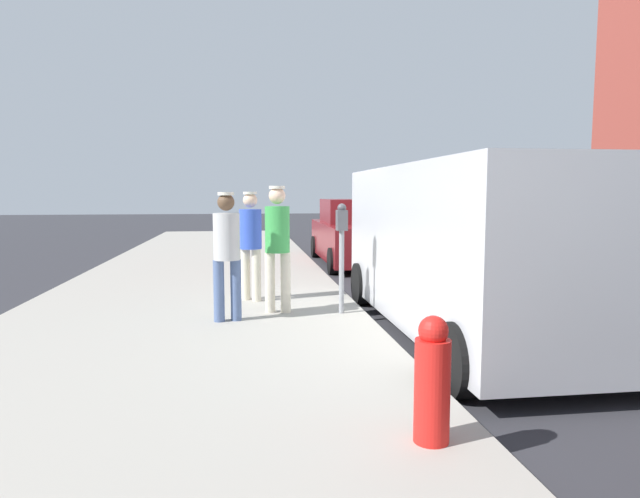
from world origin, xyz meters
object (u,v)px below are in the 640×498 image
Objects in this scene: pedestrian_in_gray at (227,248)px; parked_van at (470,245)px; parked_sedan_behind at (357,235)px; fire_hydrant at (432,381)px; parking_meter_near at (342,239)px; pedestrian_in_green at (277,240)px; pedestrian_in_blue at (251,239)px.

parked_van is (-3.05, 0.57, 0.05)m from pedestrian_in_gray.
fire_hydrant is (1.62, 10.23, -0.18)m from parked_sedan_behind.
pedestrian_in_gray reaches higher than parking_meter_near.
parked_sedan_behind reaches higher than fire_hydrant.
pedestrian_in_green is 0.40× the size of parked_sedan_behind.
pedestrian_in_gray is at bearing -68.73° from fire_hydrant.
parking_meter_near is at bearing -91.44° from fire_hydrant.
pedestrian_in_blue is 1.39m from pedestrian_in_gray.
pedestrian_in_green is 4.25m from fire_hydrant.
pedestrian_in_gray is (1.55, 0.25, -0.07)m from parking_meter_near.
pedestrian_in_blue reaches higher than parked_sedan_behind.
fire_hydrant is (-1.13, 5.07, -0.54)m from pedestrian_in_blue.
parking_meter_near is 0.86× the size of pedestrian_in_green.
fire_hydrant is (0.10, 3.97, -0.61)m from parking_meter_near.
parked_sedan_behind is (-0.02, -7.09, -0.41)m from parked_van.
pedestrian_in_gray is (0.68, 0.42, -0.06)m from pedestrian_in_green.
parked_van is (-2.73, 1.92, 0.04)m from pedestrian_in_blue.
parked_van is 6.05× the size of fire_hydrant.
parking_meter_near is 0.29× the size of parked_van.
pedestrian_in_blue is 5.86m from parked_sedan_behind.
parking_meter_near is 0.90× the size of pedestrian_in_blue.
parked_sedan_behind is at bearing -103.64° from parking_meter_near.
pedestrian_in_green is at bearing -148.22° from pedestrian_in_gray.
parked_van is 3.58m from fire_hydrant.
parked_van reaches higher than parking_meter_near.
parked_van is at bearing 89.84° from parked_sedan_behind.
parked_van is at bearing -116.94° from fire_hydrant.
parked_sedan_behind is at bearing -90.16° from parked_van.
pedestrian_in_gray is 7.21m from parked_sedan_behind.
pedestrian_in_gray is 0.32× the size of parked_van.
parked_van is 7.10m from parked_sedan_behind.
parking_meter_near is 1.65m from pedestrian_in_blue.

